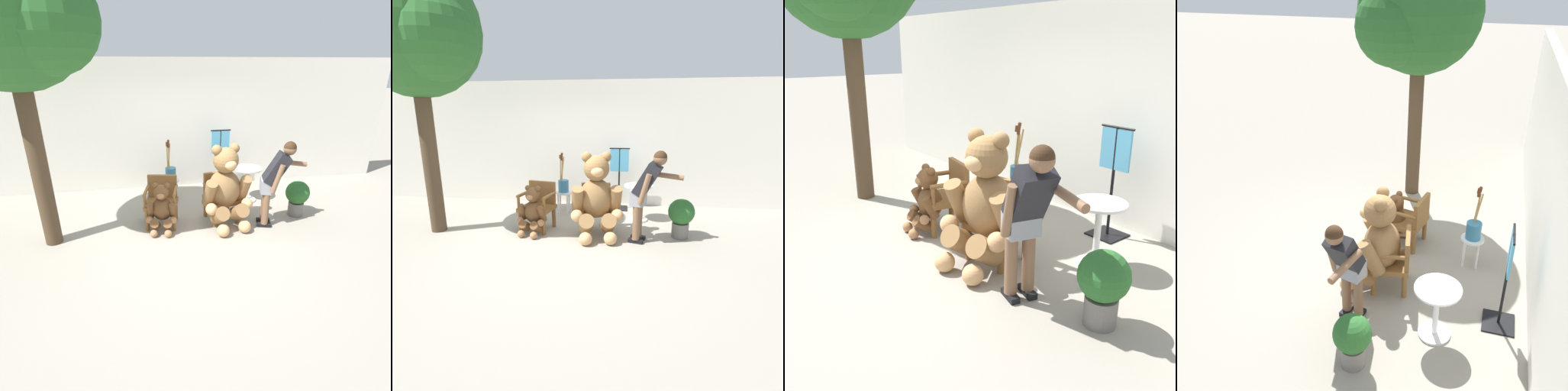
% 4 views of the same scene
% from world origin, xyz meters
% --- Properties ---
extents(ground_plane, '(60.00, 60.00, 0.00)m').
position_xyz_m(ground_plane, '(0.00, 0.00, 0.00)').
color(ground_plane, gray).
extents(back_wall, '(10.00, 0.16, 2.80)m').
position_xyz_m(back_wall, '(0.00, 2.40, 1.40)').
color(back_wall, silver).
rests_on(back_wall, ground).
extents(wooden_chair_left, '(0.65, 0.62, 0.86)m').
position_xyz_m(wooden_chair_left, '(-0.53, 0.53, 0.46)').
color(wooden_chair_left, brown).
rests_on(wooden_chair_left, ground).
extents(wooden_chair_right, '(0.64, 0.61, 0.86)m').
position_xyz_m(wooden_chair_right, '(0.54, 0.53, 0.46)').
color(wooden_chair_right, brown).
rests_on(wooden_chair_right, ground).
extents(teddy_bear_large, '(0.90, 0.89, 1.46)m').
position_xyz_m(teddy_bear_large, '(0.56, 0.27, 0.71)').
color(teddy_bear_large, olive).
rests_on(teddy_bear_large, ground).
extents(teddy_bear_small, '(0.54, 0.54, 0.87)m').
position_xyz_m(teddy_bear_small, '(-0.56, 0.24, 0.42)').
color(teddy_bear_small, brown).
rests_on(teddy_bear_small, ground).
extents(person_visitor, '(0.85, 0.48, 1.52)m').
position_xyz_m(person_visitor, '(1.37, 0.13, 0.91)').
color(person_visitor, black).
rests_on(person_visitor, ground).
extents(white_stool, '(0.34, 0.34, 0.46)m').
position_xyz_m(white_stool, '(-0.27, 1.50, 0.36)').
color(white_stool, white).
rests_on(white_stool, ground).
extents(brush_bucket, '(0.22, 0.22, 0.84)m').
position_xyz_m(brush_bucket, '(-0.28, 1.50, 0.63)').
color(brush_bucket, teal).
rests_on(brush_bucket, white_stool).
extents(round_side_table, '(0.56, 0.56, 0.72)m').
position_xyz_m(round_side_table, '(1.29, 1.22, 0.45)').
color(round_side_table, white).
rests_on(round_side_table, ground).
extents(potted_plant, '(0.44, 0.44, 0.68)m').
position_xyz_m(potted_plant, '(1.99, 0.41, 0.40)').
color(potted_plant, slate).
rests_on(potted_plant, ground).
extents(clothing_display_stand, '(0.44, 0.40, 1.36)m').
position_xyz_m(clothing_display_stand, '(0.88, 1.97, 0.72)').
color(clothing_display_stand, black).
rests_on(clothing_display_stand, ground).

